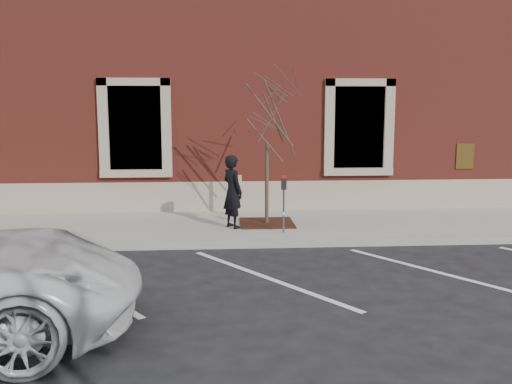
{
  "coord_description": "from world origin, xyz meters",
  "views": [
    {
      "loc": [
        -0.85,
        -11.81,
        3.0
      ],
      "look_at": [
        0.0,
        0.6,
        1.1
      ],
      "focal_mm": 40.0,
      "sensor_mm": 36.0,
      "label": 1
    }
  ],
  "objects": [
    {
      "name": "parking_meter",
      "position": [
        0.63,
        0.71,
        1.05
      ],
      "size": [
        0.12,
        0.09,
        1.3
      ],
      "rotation": [
        0.0,
        0.0,
        0.38
      ],
      "color": "#595B60",
      "rests_on": "sidewalk_near"
    },
    {
      "name": "man",
      "position": [
        -0.5,
        1.33,
        1.0
      ],
      "size": [
        0.68,
        0.75,
        1.71
      ],
      "primitive_type": "imported",
      "rotation": [
        0.0,
        0.0,
        2.15
      ],
      "color": "black",
      "rests_on": "sidewalk_near"
    },
    {
      "name": "building_civic",
      "position": [
        0.0,
        7.74,
        4.0
      ],
      "size": [
        40.0,
        8.62,
        8.0
      ],
      "color": "maroon",
      "rests_on": "ground"
    },
    {
      "name": "tree_grate",
      "position": [
        0.34,
        1.71,
        0.17
      ],
      "size": [
        1.29,
        1.29,
        0.03
      ],
      "primitive_type": "cube",
      "color": "#391812",
      "rests_on": "sidewalk_near"
    },
    {
      "name": "parking_stripes",
      "position": [
        0.0,
        -2.2,
        0.0
      ],
      "size": [
        28.0,
        4.4,
        0.01
      ],
      "primitive_type": null,
      "color": "silver",
      "rests_on": "ground"
    },
    {
      "name": "sapling",
      "position": [
        0.34,
        1.71,
        2.66
      ],
      "size": [
        2.16,
        2.16,
        3.59
      ],
      "color": "#4C392E",
      "rests_on": "sidewalk_near"
    },
    {
      "name": "ground",
      "position": [
        0.0,
        0.0,
        0.0
      ],
      "size": [
        120.0,
        120.0,
        0.0
      ],
      "primitive_type": "plane",
      "color": "#28282B",
      "rests_on": "ground"
    },
    {
      "name": "sidewalk_near",
      "position": [
        0.0,
        1.75,
        0.07
      ],
      "size": [
        40.0,
        3.5,
        0.15
      ],
      "primitive_type": "cube",
      "color": "#AAA7A0",
      "rests_on": "ground"
    },
    {
      "name": "curb_near",
      "position": [
        0.0,
        -0.05,
        0.07
      ],
      "size": [
        40.0,
        0.12,
        0.15
      ],
      "primitive_type": "cube",
      "color": "#9E9E99",
      "rests_on": "ground"
    }
  ]
}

